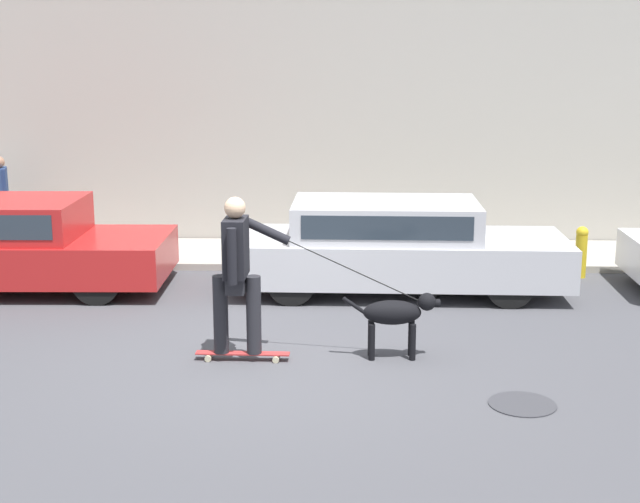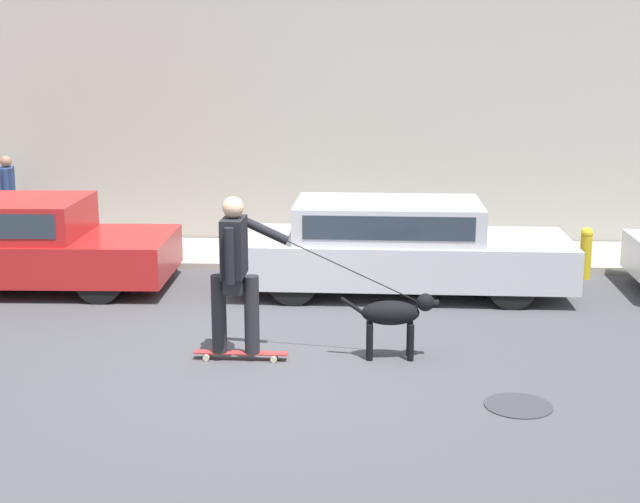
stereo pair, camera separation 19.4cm
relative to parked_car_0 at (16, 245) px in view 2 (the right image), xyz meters
name	(u,v)px [view 2 (the right image)]	position (x,y,z in m)	size (l,w,h in m)	color
ground_plane	(263,360)	(3.79, -2.91, -0.62)	(36.00, 36.00, 0.00)	#47474C
back_wall	(300,95)	(3.79, 3.20, 1.94)	(32.00, 0.30, 5.10)	#ADA89E
sidewalk_curb	(296,254)	(3.79, 2.07, -0.56)	(30.00, 1.92, 0.11)	#A39E93
parked_car_0	(16,245)	(0.00, 0.00, 0.00)	(4.31, 1.87, 1.26)	black
parked_car_1	(397,247)	(5.34, 0.00, 0.01)	(4.62, 1.81, 1.27)	black
dog	(395,315)	(5.21, -2.78, -0.13)	(1.06, 0.28, 0.73)	black
skateboarder	(236,269)	(3.51, -2.90, 0.40)	(2.50, 0.66, 1.78)	beige
pedestrian_with_bag	(8,196)	(-1.04, 2.44, 0.30)	(0.32, 0.67, 1.48)	#28282D
manhole_cover	(518,406)	(6.33, -4.08, -0.61)	(0.64, 0.64, 0.01)	#38383D
fire_hydrant	(586,252)	(8.13, 0.86, -0.21)	(0.18, 0.18, 0.77)	gold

